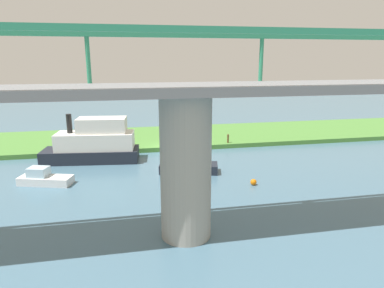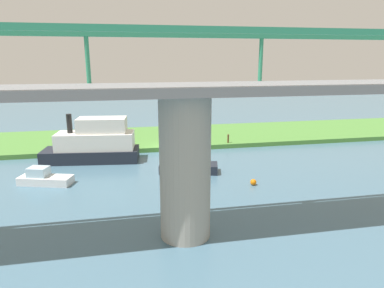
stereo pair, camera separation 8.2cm
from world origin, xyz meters
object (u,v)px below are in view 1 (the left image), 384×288
bridge_pylon (186,168)px  marker_buoy (253,182)px  houseboat_blue (187,166)px  mooring_post (228,139)px  motorboat_white (94,144)px  riverboat_paddlewheel (44,178)px  person_on_bank (126,139)px

bridge_pylon → marker_buoy: 10.45m
houseboat_blue → marker_buoy: (-4.68, 4.28, -0.36)m
bridge_pylon → marker_buoy: bearing=-134.6°
mooring_post → houseboat_blue: size_ratio=0.18×
mooring_post → motorboat_white: bearing=10.5°
bridge_pylon → houseboat_blue: bearing=-100.9°
bridge_pylon → riverboat_paddlewheel: 14.80m
person_on_bank → motorboat_white: size_ratio=0.15×
bridge_pylon → riverboat_paddlewheel: bridge_pylon is taller
houseboat_blue → marker_buoy: houseboat_blue is taller
mooring_post → houseboat_blue: 10.17m
motorboat_white → riverboat_paddlewheel: size_ratio=2.14×
bridge_pylon → riverboat_paddlewheel: (9.77, -10.52, -3.57)m
bridge_pylon → marker_buoy: bridge_pylon is taller
bridge_pylon → marker_buoy: size_ratio=16.27×
motorboat_white → marker_buoy: motorboat_white is taller
bridge_pylon → motorboat_white: bearing=-69.4°
motorboat_white → marker_buoy: bearing=143.8°
person_on_bank → motorboat_white: bearing=48.6°
bridge_pylon → mooring_post: size_ratio=8.33×
person_on_bank → riverboat_paddlewheel: bearing=54.7°
person_on_bank → riverboat_paddlewheel: size_ratio=0.31×
bridge_pylon → riverboat_paddlewheel: size_ratio=1.82×
bridge_pylon → person_on_bank: 20.53m
bridge_pylon → person_on_bank: bridge_pylon is taller
houseboat_blue → riverboat_paddlewheel: 11.94m
person_on_bank → houseboat_blue: 10.29m
riverboat_paddlewheel → marker_buoy: bearing=167.8°
mooring_post → houseboat_blue: bearing=51.6°
person_on_bank → marker_buoy: person_on_bank is taller
houseboat_blue → motorboat_white: bearing=-32.2°
person_on_bank → motorboat_white: motorboat_white is taller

